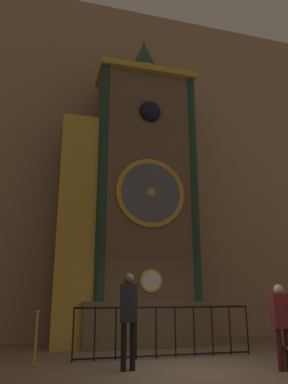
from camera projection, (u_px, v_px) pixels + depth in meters
ground_plane at (197, 372)px, 7.00m from camera, size 28.00×28.00×0.00m
cathedral_back_wall at (130, 157)px, 13.53m from camera, size 24.00×0.32×12.41m
clock_tower at (133, 200)px, 11.69m from camera, size 4.54×1.81×10.34m
railing_fence at (166, 329)px, 8.69m from camera, size 4.29×0.05×1.14m
visitor_near at (129, 310)px, 7.38m from camera, size 0.38×0.29×1.81m
visitor_far at (281, 318)px, 7.31m from camera, size 0.38×0.28×1.60m
stanchion_post at (35, 346)px, 7.80m from camera, size 0.28×0.28×1.07m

